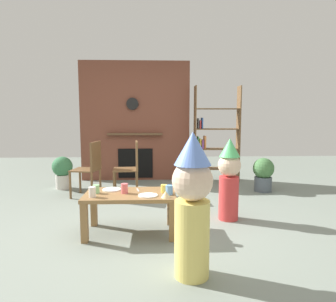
{
  "coord_description": "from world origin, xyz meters",
  "views": [
    {
      "loc": [
        -0.01,
        -3.54,
        1.31
      ],
      "look_at": [
        0.15,
        0.4,
        0.85
      ],
      "focal_mm": 31.92,
      "sensor_mm": 36.0,
      "label": 1
    }
  ],
  "objects_px": {
    "dining_chair_left": "(91,166)",
    "dining_chair_middle": "(131,165)",
    "paper_cup_center": "(125,188)",
    "child_with_cone_hat": "(192,202)",
    "paper_cup_far_right": "(96,189)",
    "birthday_cake_slice": "(166,194)",
    "paper_plate_front": "(112,189)",
    "paper_cup_near_left": "(169,190)",
    "potted_plant_short": "(62,170)",
    "paper_cup_near_right": "(92,192)",
    "potted_plant_tall": "(263,173)",
    "paper_plate_rear": "(148,195)",
    "paper_cup_far_left": "(164,189)",
    "bookshelf": "(213,138)",
    "child_in_pink": "(229,177)",
    "coffee_table": "(130,200)"
  },
  "relations": [
    {
      "from": "dining_chair_left",
      "to": "dining_chair_middle",
      "type": "xyz_separation_m",
      "value": [
        0.65,
        0.03,
        0.0
      ]
    },
    {
      "from": "paper_cup_center",
      "to": "child_with_cone_hat",
      "type": "bearing_deg",
      "value": -55.56
    },
    {
      "from": "paper_cup_far_right",
      "to": "child_with_cone_hat",
      "type": "bearing_deg",
      "value": -44.85
    },
    {
      "from": "birthday_cake_slice",
      "to": "child_with_cone_hat",
      "type": "bearing_deg",
      "value": -75.77
    },
    {
      "from": "paper_plate_front",
      "to": "birthday_cake_slice",
      "type": "bearing_deg",
      "value": -29.29
    },
    {
      "from": "paper_cup_near_left",
      "to": "potted_plant_short",
      "type": "distance_m",
      "value": 2.88
    },
    {
      "from": "paper_plate_front",
      "to": "potted_plant_short",
      "type": "distance_m",
      "value": 2.31
    },
    {
      "from": "dining_chair_middle",
      "to": "child_with_cone_hat",
      "type": "bearing_deg",
      "value": 100.59
    },
    {
      "from": "paper_cup_near_right",
      "to": "paper_cup_near_left",
      "type": "bearing_deg",
      "value": 4.33
    },
    {
      "from": "paper_cup_near_left",
      "to": "paper_plate_front",
      "type": "xyz_separation_m",
      "value": [
        -0.66,
        0.24,
        -0.05
      ]
    },
    {
      "from": "birthday_cake_slice",
      "to": "potted_plant_tall",
      "type": "xyz_separation_m",
      "value": [
        1.77,
        1.99,
        -0.18
      ]
    },
    {
      "from": "potted_plant_tall",
      "to": "paper_cup_center",
      "type": "bearing_deg",
      "value": -141.01
    },
    {
      "from": "child_with_cone_hat",
      "to": "dining_chair_left",
      "type": "bearing_deg",
      "value": -3.24
    },
    {
      "from": "paper_plate_rear",
      "to": "potted_plant_short",
      "type": "bearing_deg",
      "value": 125.32
    },
    {
      "from": "child_with_cone_hat",
      "to": "paper_cup_far_left",
      "type": "bearing_deg",
      "value": -19.52
    },
    {
      "from": "child_with_cone_hat",
      "to": "paper_cup_far_right",
      "type": "bearing_deg",
      "value": 13.66
    },
    {
      "from": "paper_cup_near_right",
      "to": "dining_chair_middle",
      "type": "height_order",
      "value": "dining_chair_middle"
    },
    {
      "from": "birthday_cake_slice",
      "to": "dining_chair_middle",
      "type": "relative_size",
      "value": 0.11
    },
    {
      "from": "bookshelf",
      "to": "child_in_pink",
      "type": "relative_size",
      "value": 1.84
    },
    {
      "from": "paper_cup_center",
      "to": "birthday_cake_slice",
      "type": "bearing_deg",
      "value": -23.08
    },
    {
      "from": "bookshelf",
      "to": "child_in_pink",
      "type": "bearing_deg",
      "value": -95.94
    },
    {
      "from": "paper_cup_near_right",
      "to": "dining_chair_left",
      "type": "relative_size",
      "value": 0.12
    },
    {
      "from": "paper_plate_front",
      "to": "paper_plate_rear",
      "type": "xyz_separation_m",
      "value": [
        0.43,
        -0.27,
        0.0
      ]
    },
    {
      "from": "paper_cup_near_right",
      "to": "paper_plate_rear",
      "type": "relative_size",
      "value": 0.53
    },
    {
      "from": "child_in_pink",
      "to": "paper_cup_near_left",
      "type": "bearing_deg",
      "value": 14.04
    },
    {
      "from": "potted_plant_short",
      "to": "paper_cup_far_right",
      "type": "bearing_deg",
      "value": -64.24
    },
    {
      "from": "paper_cup_near_left",
      "to": "paper_plate_front",
      "type": "bearing_deg",
      "value": 160.22
    },
    {
      "from": "paper_cup_near_right",
      "to": "paper_plate_rear",
      "type": "xyz_separation_m",
      "value": [
        0.58,
        0.03,
        -0.05
      ]
    },
    {
      "from": "dining_chair_left",
      "to": "potted_plant_tall",
      "type": "distance_m",
      "value": 2.94
    },
    {
      "from": "paper_cup_near_left",
      "to": "dining_chair_left",
      "type": "relative_size",
      "value": 0.12
    },
    {
      "from": "child_with_cone_hat",
      "to": "paper_cup_near_left",
      "type": "bearing_deg",
      "value": -21.71
    },
    {
      "from": "dining_chair_left",
      "to": "dining_chair_middle",
      "type": "distance_m",
      "value": 0.65
    },
    {
      "from": "paper_cup_far_right",
      "to": "paper_plate_front",
      "type": "relative_size",
      "value": 0.44
    },
    {
      "from": "child_in_pink",
      "to": "dining_chair_middle",
      "type": "relative_size",
      "value": 1.15
    },
    {
      "from": "paper_cup_center",
      "to": "paper_cup_far_right",
      "type": "relative_size",
      "value": 1.17
    },
    {
      "from": "paper_cup_center",
      "to": "paper_cup_far_left",
      "type": "bearing_deg",
      "value": 2.28
    },
    {
      "from": "child_in_pink",
      "to": "potted_plant_tall",
      "type": "xyz_separation_m",
      "value": [
        0.95,
        1.39,
        -0.23
      ]
    },
    {
      "from": "paper_cup_far_right",
      "to": "paper_cup_near_right",
      "type": "bearing_deg",
      "value": -93.01
    },
    {
      "from": "child_with_cone_hat",
      "to": "child_in_pink",
      "type": "xyz_separation_m",
      "value": [
        0.63,
        1.34,
        -0.08
      ]
    },
    {
      "from": "bookshelf",
      "to": "birthday_cake_slice",
      "type": "bearing_deg",
      "value": -110.07
    },
    {
      "from": "paper_plate_front",
      "to": "potted_plant_short",
      "type": "height_order",
      "value": "potted_plant_short"
    },
    {
      "from": "birthday_cake_slice",
      "to": "potted_plant_tall",
      "type": "distance_m",
      "value": 2.67
    },
    {
      "from": "bookshelf",
      "to": "coffee_table",
      "type": "xyz_separation_m",
      "value": [
        -1.44,
        -2.69,
        -0.5
      ]
    },
    {
      "from": "coffee_table",
      "to": "paper_cup_far_left",
      "type": "distance_m",
      "value": 0.4
    },
    {
      "from": "coffee_table",
      "to": "paper_plate_rear",
      "type": "distance_m",
      "value": 0.25
    },
    {
      "from": "paper_cup_far_left",
      "to": "child_in_pink",
      "type": "height_order",
      "value": "child_in_pink"
    },
    {
      "from": "coffee_table",
      "to": "dining_chair_middle",
      "type": "height_order",
      "value": "dining_chair_middle"
    },
    {
      "from": "paper_cup_center",
      "to": "child_in_pink",
      "type": "xyz_separation_m",
      "value": [
        1.27,
        0.41,
        0.03
      ]
    },
    {
      "from": "bookshelf",
      "to": "paper_plate_rear",
      "type": "bearing_deg",
      "value": -113.82
    },
    {
      "from": "paper_cup_center",
      "to": "paper_plate_rear",
      "type": "height_order",
      "value": "paper_cup_center"
    }
  ]
}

